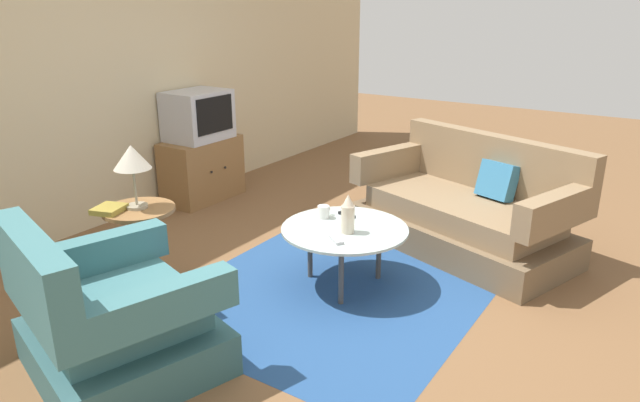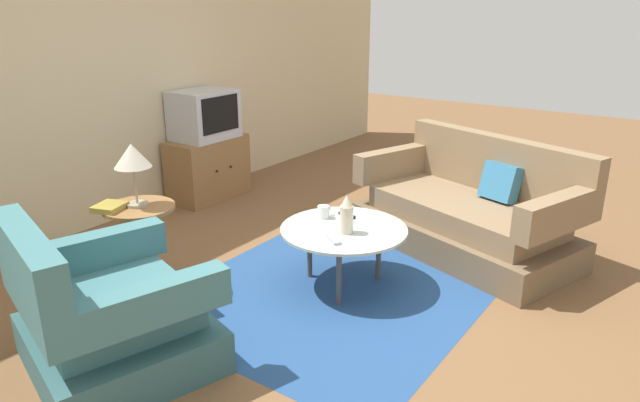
# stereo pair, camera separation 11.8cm
# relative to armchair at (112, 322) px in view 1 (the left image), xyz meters

# --- Properties ---
(ground_plane) EXTENTS (16.00, 16.00, 0.00)m
(ground_plane) POSITION_rel_armchair_xyz_m (1.39, -0.59, -0.29)
(ground_plane) COLOR brown
(back_wall) EXTENTS (9.00, 0.12, 2.70)m
(back_wall) POSITION_rel_armchair_xyz_m (1.39, 1.94, 1.06)
(back_wall) COLOR #CCB78E
(back_wall) RESTS_ON ground
(area_rug) EXTENTS (2.35, 1.88, 0.00)m
(area_rug) POSITION_rel_armchair_xyz_m (1.51, -0.51, -0.29)
(area_rug) COLOR navy
(area_rug) RESTS_ON ground
(armchair) EXTENTS (1.11, 1.15, 0.86)m
(armchair) POSITION_rel_armchair_xyz_m (0.00, 0.00, 0.00)
(armchair) COLOR #325C60
(armchair) RESTS_ON ground
(couch) EXTENTS (1.36, 1.90, 0.88)m
(couch) POSITION_rel_armchair_xyz_m (2.62, -0.97, 0.00)
(couch) COLOR brown
(couch) RESTS_ON ground
(coffee_table) EXTENTS (0.86, 0.86, 0.43)m
(coffee_table) POSITION_rel_armchair_xyz_m (1.51, -0.51, 0.10)
(coffee_table) COLOR #B2C6C1
(coffee_table) RESTS_ON ground
(side_table) EXTENTS (0.46, 0.46, 0.61)m
(side_table) POSITION_rel_armchair_xyz_m (0.67, 0.54, 0.15)
(side_table) COLOR olive
(side_table) RESTS_ON ground
(tv_stand) EXTENTS (0.79, 0.44, 0.61)m
(tv_stand) POSITION_rel_armchair_xyz_m (2.34, 1.63, 0.01)
(tv_stand) COLOR olive
(tv_stand) RESTS_ON ground
(television) EXTENTS (0.59, 0.45, 0.47)m
(television) POSITION_rel_armchair_xyz_m (2.34, 1.64, 0.55)
(television) COLOR #B7B7BC
(television) RESTS_ON tv_stand
(table_lamp) EXTENTS (0.24, 0.24, 0.41)m
(table_lamp) POSITION_rel_armchair_xyz_m (0.67, 0.56, 0.64)
(table_lamp) COLOR #9E937A
(table_lamp) RESTS_ON side_table
(vase) EXTENTS (0.09, 0.09, 0.26)m
(vase) POSITION_rel_armchair_xyz_m (1.45, -0.57, 0.26)
(vase) COLOR beige
(vase) RESTS_ON coffee_table
(mug) EXTENTS (0.13, 0.08, 0.09)m
(mug) POSITION_rel_armchair_xyz_m (1.59, -0.29, 0.18)
(mug) COLOR white
(mug) RESTS_ON coffee_table
(tv_remote_dark) EXTENTS (0.08, 0.15, 0.02)m
(tv_remote_dark) POSITION_rel_armchair_xyz_m (1.71, -0.41, 0.15)
(tv_remote_dark) COLOR black
(tv_remote_dark) RESTS_ON coffee_table
(tv_remote_silver) EXTENTS (0.13, 0.14, 0.02)m
(tv_remote_silver) POSITION_rel_armchair_xyz_m (1.29, -0.58, 0.15)
(tv_remote_silver) COLOR #B2B2B7
(tv_remote_silver) RESTS_ON coffee_table
(book) EXTENTS (0.23, 0.22, 0.04)m
(book) POSITION_rel_armchair_xyz_m (0.52, 0.64, 0.34)
(book) COLOR olive
(book) RESTS_ON side_table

